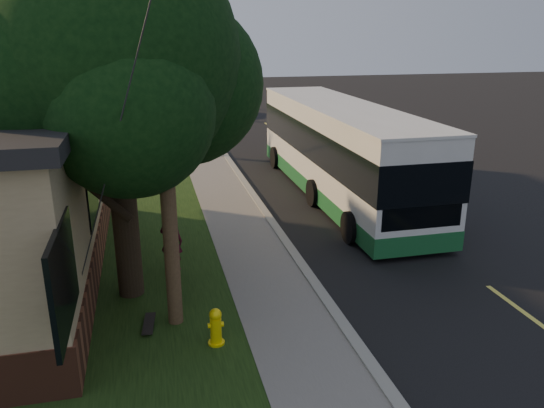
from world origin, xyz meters
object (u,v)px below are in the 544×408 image
(distant_car, at_px, (223,104))
(utility_pole, at_px, (161,97))
(transit_bus, at_px, (340,148))
(fire_hydrant, at_px, (216,327))
(skateboard_main, at_px, (149,324))
(bare_tree_near, at_px, (147,108))
(leafy_tree, at_px, (113,62))
(traffic_signal, at_px, (196,66))
(skateboarder, at_px, (171,241))
(bare_tree_far, at_px, (152,87))

(distant_car, bearing_deg, utility_pole, -105.23)
(transit_bus, bearing_deg, fire_hydrant, -122.99)
(utility_pole, height_order, skateboard_main, utility_pole)
(utility_pole, height_order, bare_tree_near, utility_pole)
(leafy_tree, xyz_separation_m, traffic_signal, (4.67, 31.35, -2.00))
(skateboarder, bearing_deg, transit_bus, -116.38)
(utility_pole, bearing_deg, skateboarder, 87.85)
(bare_tree_far, height_order, traffic_signal, traffic_signal)
(leafy_tree, xyz_separation_m, bare_tree_near, (0.67, 15.35, -3.02))
(fire_hydrant, bearing_deg, leafy_tree, 120.67)
(utility_pole, distance_m, transit_bus, 10.47)
(fire_hydrant, distance_m, skateboarder, 3.63)
(fire_hydrant, xyz_separation_m, skateboarder, (-0.61, 3.55, 0.40))
(skateboarder, xyz_separation_m, skateboard_main, (-0.64, -2.62, -0.71))
(fire_hydrant, distance_m, leafy_tree, 5.65)
(bare_tree_far, bearing_deg, transit_bus, -74.00)
(fire_hydrant, relative_size, bare_tree_far, 0.18)
(skateboarder, relative_size, distant_car, 0.35)
(traffic_signal, distance_m, skateboard_main, 33.49)
(bare_tree_near, xyz_separation_m, transit_bus, (6.59, -9.23, -0.39))
(transit_bus, bearing_deg, leafy_tree, -139.88)
(traffic_signal, distance_m, distant_car, 5.25)
(utility_pole, distance_m, skateboard_main, 4.53)
(bare_tree_near, relative_size, skateboarder, 2.81)
(fire_hydrant, height_order, bare_tree_far, bare_tree_far)
(transit_bus, relative_size, skateboarder, 7.98)
(bare_tree_far, relative_size, skateboarder, 2.63)
(skateboard_main, bearing_deg, utility_pole, 6.96)
(distant_car, bearing_deg, skateboarder, -106.02)
(traffic_signal, xyz_separation_m, skateboarder, (-3.71, -30.45, -2.33))
(utility_pole, xyz_separation_m, skateboard_main, (-0.54, -0.07, -4.50))
(bare_tree_near, distance_m, distant_car, 12.83)
(skateboard_main, relative_size, distant_car, 0.20)
(skateboard_main, bearing_deg, bare_tree_far, 88.34)
(fire_hydrant, xyz_separation_m, distant_car, (4.49, 29.56, 0.31))
(utility_pole, bearing_deg, fire_hydrant, -54.62)
(leafy_tree, distance_m, distant_car, 27.94)
(bare_tree_near, relative_size, traffic_signal, 0.78)
(bare_tree_far, xyz_separation_m, skateboarder, (-0.21, -26.45, -1.17))
(skateboarder, bearing_deg, bare_tree_far, -66.45)
(distant_car, bearing_deg, fire_hydrant, -103.56)
(utility_pole, height_order, leafy_tree, utility_pole)
(bare_tree_near, bearing_deg, fire_hydrant, -87.14)
(leafy_tree, relative_size, transit_bus, 0.64)
(utility_pole, bearing_deg, skateboard_main, -173.04)
(bare_tree_far, height_order, distant_car, bare_tree_far)
(bare_tree_near, height_order, distant_car, bare_tree_near)
(skateboard_main, bearing_deg, skateboarder, 76.39)
(fire_hydrant, distance_m, bare_tree_far, 30.04)
(utility_pole, bearing_deg, bare_tree_far, 89.40)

